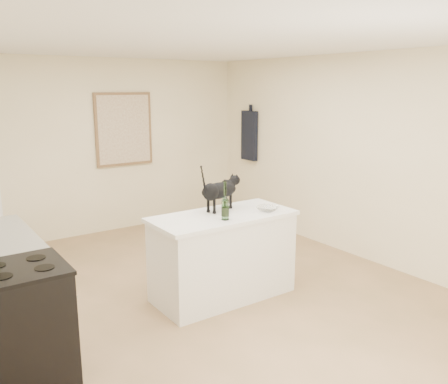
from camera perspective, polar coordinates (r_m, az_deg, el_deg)
The scene contains 14 objects.
floor at distance 5.27m, azimuth -2.32°, elevation -11.88°, with size 5.50×5.50×0.00m, color tan.
ceiling at distance 4.81m, azimuth -2.61°, elevation 17.56°, with size 5.50×5.50×0.00m, color white.
wall_back at distance 7.32m, azimuth -14.16°, elevation 5.30°, with size 4.50×4.50×0.00m, color #F9EAC0.
wall_right at distance 6.36m, azimuth 14.96°, elevation 4.19°, with size 5.50×5.50×0.00m, color #F9EAC0.
island_base at distance 5.00m, azimuth -0.14°, elevation -7.91°, with size 1.44×0.67×0.86m, color white.
island_top at distance 4.86m, azimuth -0.15°, elevation -2.94°, with size 1.50×0.70×0.04m, color white.
left_cabinets at distance 4.73m, azimuth -25.19°, elevation -10.42°, with size 0.60×1.40×0.86m, color white.
stove at distance 3.91m, azimuth -22.80°, elevation -14.77°, with size 0.60×0.60×0.90m, color black.
artwork_frame at distance 7.38m, azimuth -11.99°, elevation 7.41°, with size 0.90×0.03×1.10m, color brown.
artwork_canvas at distance 7.36m, azimuth -11.93°, elevation 7.40°, with size 0.82×0.00×1.02m, color beige.
hanging_garment at distance 7.78m, azimuth 3.07°, elevation 6.81°, with size 0.08×0.34×0.80m, color black.
black_cat at distance 4.96m, azimuth -0.60°, elevation -0.09°, with size 0.55×0.17×0.39m, color black, non-canonical shape.
wine_bottle at distance 4.62m, azimuth 0.14°, elevation -1.26°, with size 0.08×0.08×0.35m, color #225020.
glass_bowl at distance 4.98m, azimuth 5.30°, elevation -2.04°, with size 0.22×0.22×0.05m, color white.
Camera 1 is at (-2.57, -4.05, 2.18)m, focal length 37.89 mm.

